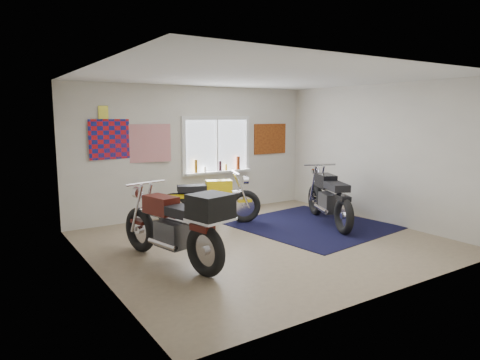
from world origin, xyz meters
TOP-DOWN VIEW (x-y plane):
  - ground at (0.00, 0.00)m, footprint 5.50×5.50m
  - room_shell at (0.00, 0.00)m, footprint 5.50×5.50m
  - navy_rug at (1.39, 0.36)m, footprint 2.81×2.90m
  - window_assembly at (0.50, 2.47)m, footprint 1.66×0.17m
  - oil_bottles at (0.58, 2.40)m, footprint 1.13×0.09m
  - flag_display at (-1.90, 2.48)m, footprint 1.60×0.10m
  - triumph_poster at (1.95, 2.48)m, footprint 0.90×0.03m
  - yellow_triumph at (-0.23, 1.50)m, footprint 1.95×0.87m
  - black_chrome_bike at (1.74, 0.30)m, footprint 1.04×2.06m
  - maroon_tourer at (-1.71, -0.27)m, footprint 0.95×2.20m

SIDE VIEW (x-z plane):
  - ground at x=0.00m, z-range 0.00..0.00m
  - navy_rug at x=1.39m, z-range 0.00..0.01m
  - yellow_triumph at x=-0.23m, z-range -0.06..0.96m
  - black_chrome_bike at x=1.74m, z-range -0.07..1.05m
  - maroon_tourer at x=-1.71m, z-range 0.02..1.14m
  - oil_bottles at x=0.58m, z-range 0.88..1.18m
  - window_assembly at x=0.50m, z-range 0.74..2.00m
  - triumph_poster at x=1.95m, z-range 1.20..1.90m
  - room_shell at x=0.00m, z-range -1.11..4.39m
  - flag_display at x=-1.90m, z-range 1.56..2.73m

